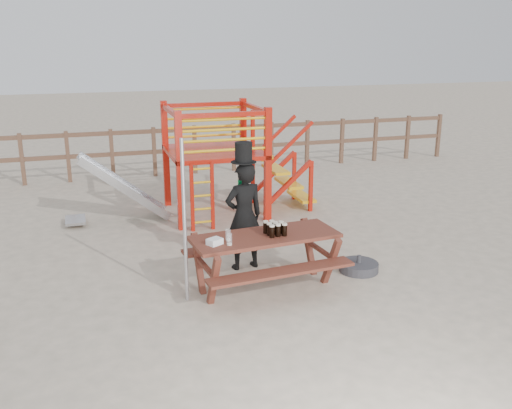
{
  "coord_description": "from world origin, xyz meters",
  "views": [
    {
      "loc": [
        -2.2,
        -6.74,
        3.29
      ],
      "look_at": [
        0.15,
        0.8,
        0.96
      ],
      "focal_mm": 40.0,
      "sensor_mm": 36.0,
      "label": 1
    }
  ],
  "objects": [
    {
      "name": "empty_glasses",
      "position": [
        -0.49,
        -0.11,
        0.83
      ],
      "size": [
        0.1,
        0.23,
        0.15
      ],
      "color": "silver",
      "rests_on": "picnic_table"
    },
    {
      "name": "ground",
      "position": [
        0.0,
        0.0,
        0.0
      ],
      "size": [
        60.0,
        60.0,
        0.0
      ],
      "primitive_type": "plane",
      "color": "#C7B39A",
      "rests_on": "ground"
    },
    {
      "name": "metal_pole",
      "position": [
        -1.04,
        -0.02,
        1.06
      ],
      "size": [
        0.05,
        0.05,
        2.12
      ],
      "primitive_type": "cylinder",
      "color": "#B2B2B7",
      "rests_on": "ground"
    },
    {
      "name": "parasol_base",
      "position": [
        1.53,
        0.17,
        0.07
      ],
      "size": [
        0.57,
        0.57,
        0.24
      ],
      "color": "#333237",
      "rests_on": "ground"
    },
    {
      "name": "man_with_hat",
      "position": [
        -0.03,
        0.8,
        0.84
      ],
      "size": [
        0.63,
        0.46,
        1.88
      ],
      "rotation": [
        0.0,
        0.0,
        3.29
      ],
      "color": "black",
      "rests_on": "ground"
    },
    {
      "name": "stout_pints",
      "position": [
        0.17,
        0.01,
        0.85
      ],
      "size": [
        0.27,
        0.26,
        0.17
      ],
      "color": "black",
      "rests_on": "picnic_table"
    },
    {
      "name": "back_fence",
      "position": [
        0.0,
        7.0,
        0.74
      ],
      "size": [
        15.09,
        0.09,
        1.2
      ],
      "color": "brown",
      "rests_on": "ground"
    },
    {
      "name": "paper_bag",
      "position": [
        -0.68,
        -0.12,
        0.8
      ],
      "size": [
        0.22,
        0.21,
        0.08
      ],
      "primitive_type": "cube",
      "rotation": [
        0.0,
        0.0,
        0.49
      ],
      "color": "white",
      "rests_on": "picnic_table"
    },
    {
      "name": "picnic_table",
      "position": [
        0.04,
        0.04,
        0.48
      ],
      "size": [
        2.08,
        1.53,
        0.76
      ],
      "rotation": [
        0.0,
        0.0,
        0.09
      ],
      "color": "maroon",
      "rests_on": "ground"
    },
    {
      "name": "playground_fort",
      "position": [
        0.12,
        3.58,
        1.07
      ],
      "size": [
        4.71,
        1.84,
        2.1
      ],
      "color": "red",
      "rests_on": "ground"
    }
  ]
}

